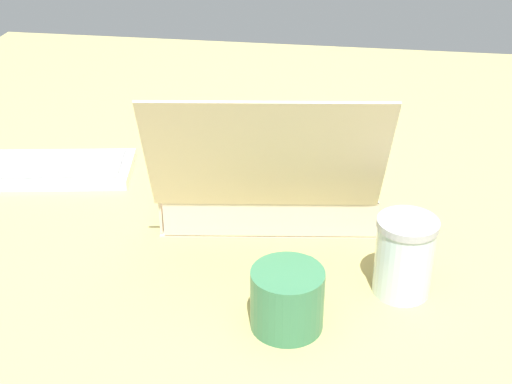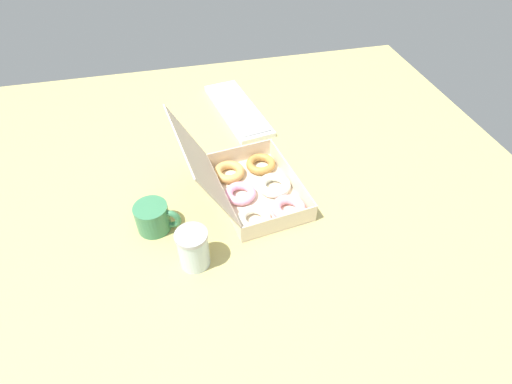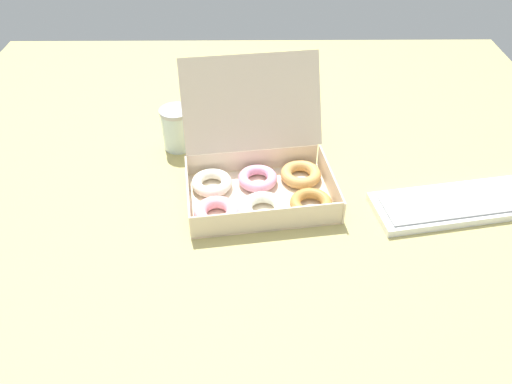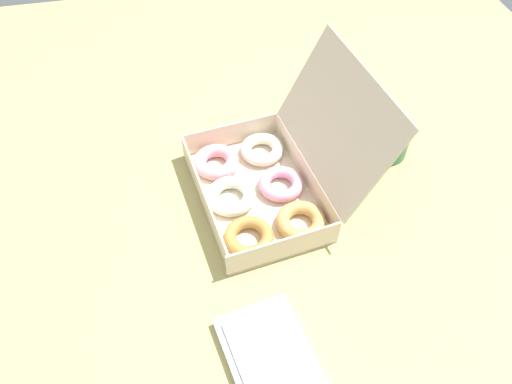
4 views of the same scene
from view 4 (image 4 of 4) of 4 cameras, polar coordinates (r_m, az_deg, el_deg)
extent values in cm
cube|color=tan|center=(106.01, 0.74, 0.14)|extent=(180.00, 180.00, 2.00)
cube|color=beige|center=(103.67, -0.01, -0.33)|extent=(35.89, 26.68, 0.40)
cube|color=beige|center=(112.35, -2.88, 6.66)|extent=(3.45, 22.21, 5.72)
cube|color=beige|center=(92.01, 3.49, -6.38)|extent=(3.45, 22.21, 5.72)
cube|color=beige|center=(99.45, -5.97, -0.82)|extent=(32.09, 4.81, 5.72)
cube|color=beige|center=(104.41, 5.67, 2.32)|extent=(32.09, 4.81, 5.72)
cube|color=beige|center=(97.49, 9.07, 8.26)|extent=(34.25, 14.82, 20.17)
torus|color=#F7A2B2|center=(108.39, -4.59, 3.47)|extent=(13.70, 13.70, 2.86)
torus|color=white|center=(101.57, -2.89, -0.46)|extent=(14.03, 14.03, 2.62)
torus|color=#B17F3D|center=(95.15, -0.83, -5.14)|extent=(13.37, 13.37, 2.45)
torus|color=white|center=(110.77, 0.67, 4.89)|extent=(13.20, 13.20, 2.50)
torus|color=#F09DC0|center=(103.76, 2.86, 0.93)|extent=(12.92, 12.92, 2.45)
torus|color=tan|center=(97.72, 5.15, -3.38)|extent=(13.79, 13.79, 2.70)
cylinder|color=#387A52|center=(113.69, 14.88, 5.95)|extent=(9.25, 9.25, 8.14)
torus|color=#387A52|center=(113.01, 12.40, 6.23)|extent=(3.67, 6.42, 6.23)
cylinder|color=black|center=(111.99, 15.14, 6.92)|extent=(8.14, 8.14, 0.49)
cylinder|color=silver|center=(119.69, 8.14, 10.42)|extent=(7.72, 7.72, 10.15)
cylinder|color=#B2B2B7|center=(116.33, 8.44, 12.56)|extent=(8.10, 8.10, 1.00)
camera|label=1|loc=(1.43, 49.73, 26.57)|focal=50.00mm
camera|label=2|loc=(1.55, 1.51, 51.03)|focal=28.00mm
camera|label=3|loc=(1.01, -67.13, 20.70)|focal=35.00mm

